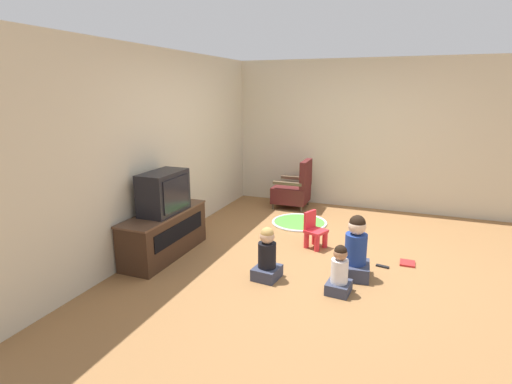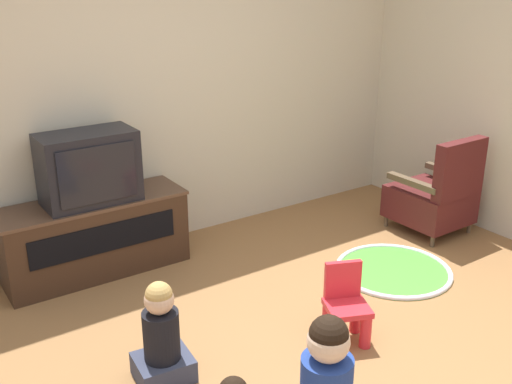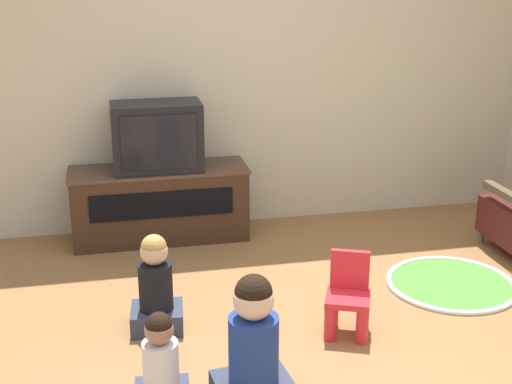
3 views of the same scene
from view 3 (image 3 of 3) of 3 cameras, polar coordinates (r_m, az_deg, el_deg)
name	(u,v)px [view 3 (image 3 of 3)]	position (r m, az deg, el deg)	size (l,w,h in m)	color
ground_plane	(317,355)	(4.08, 4.94, -12.85)	(30.00, 30.00, 0.00)	olive
wall_back	(209,67)	(5.65, -3.81, 9.96)	(5.49, 0.12, 2.56)	beige
tv_cabinet	(160,202)	(5.55, -7.70, -0.82)	(1.35, 0.46, 0.57)	#382316
television	(157,137)	(5.37, -7.92, 4.41)	(0.66, 0.37, 0.51)	black
yellow_kid_chair	(348,301)	(4.22, 7.37, -8.66)	(0.33, 0.32, 0.48)	red
play_mat	(451,284)	(5.00, 15.35, -7.10)	(0.87, 0.87, 0.04)	green
child_watching_left	(156,289)	(4.24, -8.02, -7.67)	(0.33, 0.30, 0.60)	#33384C
child_watching_center	(161,368)	(3.56, -7.61, -13.81)	(0.29, 0.25, 0.52)	#33384C
child_watching_right	(254,353)	(3.48, -0.19, -12.79)	(0.40, 0.36, 0.72)	#33384C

